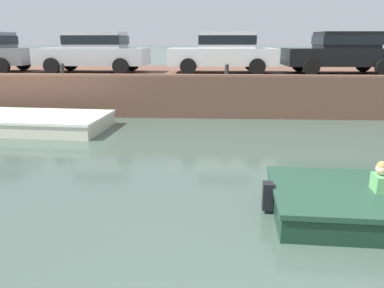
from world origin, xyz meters
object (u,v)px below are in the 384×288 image
Objects in this scene: boat_moored_west_cream at (6,121)px; car_left_inner_silver at (94,50)px; car_right_inner_black at (342,51)px; car_centre_white at (224,51)px; mooring_bollard_west at (62,69)px; mooring_bollard_mid at (227,70)px.

car_left_inner_silver is (1.86, 3.62, 2.09)m from boat_moored_west_cream.
car_right_inner_black is at bearing 0.02° from car_left_inner_silver.
boat_moored_west_cream is 1.68× the size of car_right_inner_black.
car_centre_white is at bearing 0.02° from car_left_inner_silver.
boat_moored_west_cream is 1.74× the size of car_centre_white.
mooring_bollard_mid is (5.89, 0.00, 0.00)m from mooring_bollard_west.
car_centre_white is (6.91, 3.63, 2.08)m from boat_moored_west_cream.
car_right_inner_black is 4.67m from mooring_bollard_mid.
car_left_inner_silver is 1.76m from mooring_bollard_west.
boat_moored_west_cream is at bearing -116.79° from mooring_bollard_west.
car_right_inner_black is at bearing 17.68° from boat_moored_west_cream.
car_left_inner_silver reaches higher than mooring_bollard_mid.
mooring_bollard_mid is at bearing 0.00° from mooring_bollard_west.
mooring_bollard_mid is (0.08, -1.46, -0.61)m from car_centre_white.
car_centre_white reaches higher than boat_moored_west_cream.
car_left_inner_silver reaches higher than mooring_bollard_west.
car_centre_white reaches higher than mooring_bollard_mid.
car_left_inner_silver is at bearing 62.78° from boat_moored_west_cream.
car_right_inner_black is at bearing 0.01° from car_centre_white.
car_right_inner_black is at bearing 18.37° from mooring_bollard_mid.
mooring_bollard_west reaches higher than boat_moored_west_cream.
car_right_inner_black reaches higher than mooring_bollard_mid.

